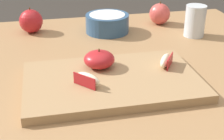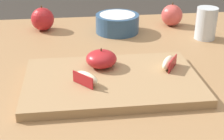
# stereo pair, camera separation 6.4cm
# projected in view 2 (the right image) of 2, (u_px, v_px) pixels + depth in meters

# --- Properties ---
(dining_table) EXTENTS (1.25, 1.00, 0.75)m
(dining_table) POSITION_uv_depth(u_px,v_px,m) (94.00, 103.00, 0.93)
(dining_table) COLOR #9E754C
(dining_table) RESTS_ON ground_plane
(cutting_board) EXTENTS (0.42, 0.27, 0.02)m
(cutting_board) POSITION_uv_depth(u_px,v_px,m) (112.00, 81.00, 0.81)
(cutting_board) COLOR #A37F56
(cutting_board) RESTS_ON dining_table
(apple_half_skin_up) EXTENTS (0.08, 0.08, 0.05)m
(apple_half_skin_up) POSITION_uv_depth(u_px,v_px,m) (101.00, 59.00, 0.85)
(apple_half_skin_up) COLOR #B21E23
(apple_half_skin_up) RESTS_ON cutting_board
(apple_wedge_near_knife) EXTENTS (0.06, 0.07, 0.03)m
(apple_wedge_near_knife) POSITION_uv_depth(u_px,v_px,m) (86.00, 78.00, 0.77)
(apple_wedge_near_knife) COLOR beige
(apple_wedge_near_knife) RESTS_ON cutting_board
(apple_wedge_back) EXTENTS (0.06, 0.07, 0.03)m
(apple_wedge_back) POSITION_uv_depth(u_px,v_px,m) (168.00, 63.00, 0.85)
(apple_wedge_back) COLOR beige
(apple_wedge_back) RESTS_ON cutting_board
(whole_apple_crimson) EXTENTS (0.08, 0.08, 0.09)m
(whole_apple_crimson) POSITION_uv_depth(u_px,v_px,m) (43.00, 19.00, 1.17)
(whole_apple_crimson) COLOR #B21E23
(whole_apple_crimson) RESTS_ON dining_table
(whole_apple_pink_lady) EXTENTS (0.08, 0.08, 0.09)m
(whole_apple_pink_lady) POSITION_uv_depth(u_px,v_px,m) (172.00, 15.00, 1.22)
(whole_apple_pink_lady) COLOR #D14C47
(whole_apple_pink_lady) RESTS_ON dining_table
(ceramic_fruit_bowl) EXTENTS (0.15, 0.15, 0.06)m
(ceramic_fruit_bowl) POSITION_uv_depth(u_px,v_px,m) (117.00, 23.00, 1.15)
(ceramic_fruit_bowl) COLOR #2D517A
(ceramic_fruit_bowl) RESTS_ON dining_table
(drinking_glass_water) EXTENTS (0.07, 0.07, 0.10)m
(drinking_glass_water) POSITION_uv_depth(u_px,v_px,m) (206.00, 23.00, 1.09)
(drinking_glass_water) COLOR silver
(drinking_glass_water) RESTS_ON dining_table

